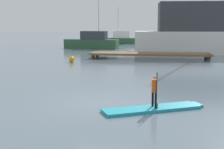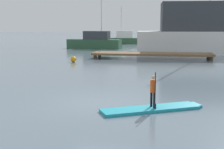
{
  "view_description": "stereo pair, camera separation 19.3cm",
  "coord_description": "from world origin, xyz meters",
  "px_view_note": "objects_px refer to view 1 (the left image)",
  "views": [
    {
      "loc": [
        2.11,
        -11.54,
        2.88
      ],
      "look_at": [
        -0.1,
        2.68,
        0.65
      ],
      "focal_mm": 50.84,
      "sensor_mm": 36.0,
      "label": 1
    },
    {
      "loc": [
        2.31,
        -11.51,
        2.88
      ],
      "look_at": [
        -0.1,
        2.68,
        0.65
      ],
      "focal_mm": 50.84,
      "sensor_mm": 36.0,
      "label": 2
    }
  ],
  "objects_px": {
    "motor_boat_small_navy": "(92,42)",
    "trawler_grey_distant": "(123,39)",
    "paddler_child_solo": "(155,90)",
    "paddleboard_near": "(154,109)",
    "fishing_boat_white_large": "(202,34)",
    "mooring_buoy_near": "(72,59)"
  },
  "relations": [
    {
      "from": "fishing_boat_white_large",
      "to": "mooring_buoy_near",
      "type": "distance_m",
      "value": 15.03
    },
    {
      "from": "paddler_child_solo",
      "to": "fishing_boat_white_large",
      "type": "relative_size",
      "value": 0.08
    },
    {
      "from": "paddler_child_solo",
      "to": "trawler_grey_distant",
      "type": "xyz_separation_m",
      "value": [
        -5.88,
        39.72,
        0.08
      ]
    },
    {
      "from": "motor_boat_small_navy",
      "to": "trawler_grey_distant",
      "type": "bearing_deg",
      "value": 77.35
    },
    {
      "from": "paddleboard_near",
      "to": "paddler_child_solo",
      "type": "distance_m",
      "value": 0.67
    },
    {
      "from": "motor_boat_small_navy",
      "to": "mooring_buoy_near",
      "type": "relative_size",
      "value": 15.05
    },
    {
      "from": "trawler_grey_distant",
      "to": "mooring_buoy_near",
      "type": "height_order",
      "value": "trawler_grey_distant"
    },
    {
      "from": "paddler_child_solo",
      "to": "trawler_grey_distant",
      "type": "relative_size",
      "value": 0.21
    },
    {
      "from": "paddleboard_near",
      "to": "trawler_grey_distant",
      "type": "relative_size",
      "value": 0.6
    },
    {
      "from": "paddler_child_solo",
      "to": "trawler_grey_distant",
      "type": "distance_m",
      "value": 40.15
    },
    {
      "from": "paddleboard_near",
      "to": "mooring_buoy_near",
      "type": "bearing_deg",
      "value": 116.79
    },
    {
      "from": "paddleboard_near",
      "to": "mooring_buoy_near",
      "type": "distance_m",
      "value": 14.99
    },
    {
      "from": "fishing_boat_white_large",
      "to": "paddler_child_solo",
      "type": "bearing_deg",
      "value": -100.5
    },
    {
      "from": "trawler_grey_distant",
      "to": "paddleboard_near",
      "type": "bearing_deg",
      "value": -81.59
    },
    {
      "from": "paddleboard_near",
      "to": "trawler_grey_distant",
      "type": "xyz_separation_m",
      "value": [
        -5.87,
        39.71,
        0.75
      ]
    },
    {
      "from": "motor_boat_small_navy",
      "to": "fishing_boat_white_large",
      "type": "bearing_deg",
      "value": -21.43
    },
    {
      "from": "paddleboard_near",
      "to": "fishing_boat_white_large",
      "type": "distance_m",
      "value": 23.83
    },
    {
      "from": "motor_boat_small_navy",
      "to": "paddler_child_solo",
      "type": "bearing_deg",
      "value": -73.44
    },
    {
      "from": "paddleboard_near",
      "to": "fishing_boat_white_large",
      "type": "bearing_deg",
      "value": 79.46
    },
    {
      "from": "mooring_buoy_near",
      "to": "paddleboard_near",
      "type": "bearing_deg",
      "value": -63.21
    },
    {
      "from": "fishing_boat_white_large",
      "to": "motor_boat_small_navy",
      "type": "bearing_deg",
      "value": 158.57
    },
    {
      "from": "trawler_grey_distant",
      "to": "mooring_buoy_near",
      "type": "bearing_deg",
      "value": -91.94
    }
  ]
}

